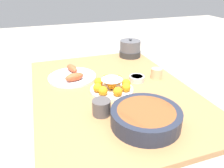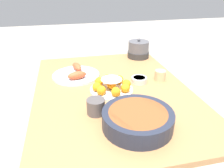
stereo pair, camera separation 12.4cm
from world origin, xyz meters
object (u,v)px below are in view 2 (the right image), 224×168
(sauce_bowl, at_px, (139,80))
(cup_near, at_px, (96,107))
(cup_far, at_px, (160,75))
(warming_pot, at_px, (138,50))
(dining_table, at_px, (112,105))
(serving_bowl, at_px, (138,119))
(seafood_platter, at_px, (76,74))
(cake_plate, at_px, (111,86))

(sauce_bowl, xyz_separation_m, cup_near, (0.28, -0.31, 0.02))
(cup_far, bearing_deg, warming_pot, 179.26)
(cup_near, bearing_deg, dining_table, 149.72)
(dining_table, relative_size, cup_far, 17.54)
(serving_bowl, distance_m, seafood_platter, 0.64)
(cup_far, bearing_deg, cake_plate, -76.67)
(seafood_platter, height_order, cup_near, cup_near)
(dining_table, height_order, warming_pot, warming_pot)
(warming_pot, bearing_deg, cake_plate, -32.74)
(seafood_platter, xyz_separation_m, warming_pot, (-0.27, 0.52, 0.05))
(sauce_bowl, relative_size, cup_far, 1.38)
(dining_table, relative_size, warming_pot, 7.02)
(dining_table, height_order, cake_plate, cake_plate)
(serving_bowl, xyz_separation_m, cup_near, (-0.14, -0.16, -0.00))
(warming_pot, bearing_deg, cup_near, -32.22)
(dining_table, distance_m, cup_near, 0.30)
(sauce_bowl, xyz_separation_m, warming_pot, (-0.45, 0.14, 0.05))
(cake_plate, height_order, warming_pot, warming_pot)
(serving_bowl, bearing_deg, cake_plate, -173.38)
(cup_near, bearing_deg, seafood_platter, -172.37)
(cake_plate, bearing_deg, sauce_bowl, 111.89)
(cake_plate, height_order, serving_bowl, cake_plate)
(sauce_bowl, relative_size, cup_near, 1.09)
(cup_near, bearing_deg, sauce_bowl, 131.69)
(sauce_bowl, bearing_deg, seafood_platter, -115.12)
(dining_table, bearing_deg, cup_far, 99.69)
(cake_plate, xyz_separation_m, sauce_bowl, (-0.08, 0.19, -0.01))
(sauce_bowl, distance_m, seafood_platter, 0.41)
(cup_near, bearing_deg, cake_plate, 149.17)
(cake_plate, relative_size, cup_near, 2.79)
(serving_bowl, bearing_deg, warming_pot, 161.12)
(cake_plate, relative_size, warming_pot, 1.42)
(serving_bowl, height_order, cup_near, serving_bowl)
(sauce_bowl, distance_m, cup_far, 0.14)
(dining_table, distance_m, seafood_platter, 0.32)
(dining_table, bearing_deg, seafood_platter, -139.98)
(dining_table, xyz_separation_m, cake_plate, (0.02, -0.01, 0.14))
(serving_bowl, bearing_deg, cup_far, 145.43)
(cake_plate, relative_size, cup_far, 3.55)
(dining_table, xyz_separation_m, seafood_platter, (-0.23, -0.19, 0.13))
(cup_near, bearing_deg, cup_far, 121.81)
(seafood_platter, relative_size, warming_pot, 1.77)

